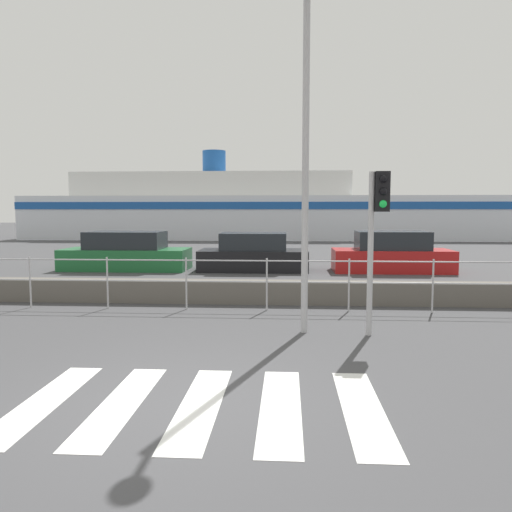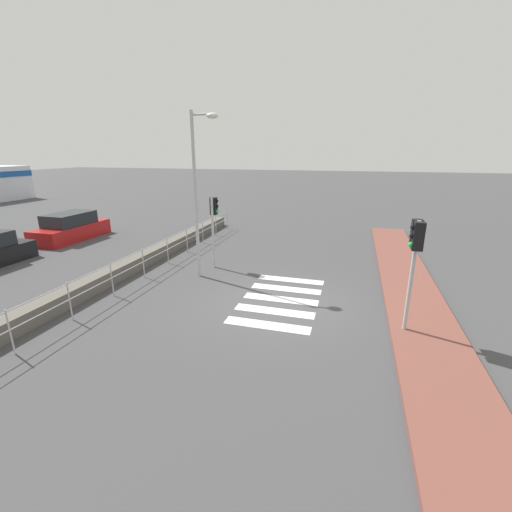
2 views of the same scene
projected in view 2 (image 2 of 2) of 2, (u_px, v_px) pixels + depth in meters
The scene contains 9 objects.
ground_plane at pixel (278, 304), 10.69m from camera, with size 160.00×160.00×0.00m, color #424244.
sidewalk_brick at pixel (421, 319), 9.59m from camera, with size 24.00×1.80×0.12m.
crosswalk at pixel (281, 299), 11.02m from camera, with size 4.05×2.40×0.01m.
seawall at pixel (109, 277), 12.25m from camera, with size 21.61×0.55×0.52m.
harbor_fence at pixel (128, 266), 11.88m from camera, with size 19.49×0.04×1.15m.
traffic_light_near at pixel (416, 246), 8.29m from camera, with size 0.58×0.41×2.98m.
traffic_light_far at pixel (214, 217), 13.58m from camera, with size 0.34×0.32×2.83m.
streetlamp at pixel (199, 178), 11.98m from camera, with size 0.32×1.02×5.89m.
parked_car_red at pixel (71, 228), 18.44m from camera, with size 4.12×1.74×1.44m.
Camera 2 is at (-9.60, -2.02, 4.55)m, focal length 24.00 mm.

